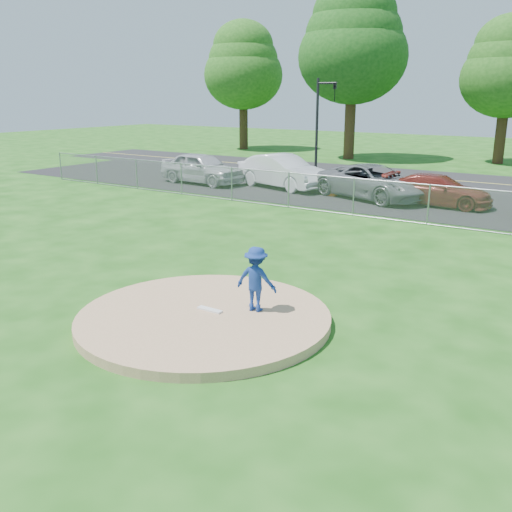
# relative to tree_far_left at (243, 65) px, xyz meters

# --- Properties ---
(ground) EXTENTS (120.00, 120.00, 0.00)m
(ground) POSITION_rel_tree_far_left_xyz_m (22.00, -23.00, -7.06)
(ground) COLOR #154A10
(ground) RESTS_ON ground
(pitchers_mound) EXTENTS (5.40, 5.40, 0.20)m
(pitchers_mound) POSITION_rel_tree_far_left_xyz_m (22.00, -33.00, -6.96)
(pitchers_mound) COLOR tan
(pitchers_mound) RESTS_ON ground
(pitching_rubber) EXTENTS (0.60, 0.15, 0.04)m
(pitching_rubber) POSITION_rel_tree_far_left_xyz_m (22.00, -32.80, -6.84)
(pitching_rubber) COLOR white
(pitching_rubber) RESTS_ON pitchers_mound
(chain_link_fence) EXTENTS (40.00, 0.06, 1.50)m
(chain_link_fence) POSITION_rel_tree_far_left_xyz_m (22.00, -21.00, -6.31)
(chain_link_fence) COLOR gray
(chain_link_fence) RESTS_ON ground
(parking_lot) EXTENTS (50.00, 8.00, 0.01)m
(parking_lot) POSITION_rel_tree_far_left_xyz_m (22.00, -16.50, -7.05)
(parking_lot) COLOR black
(parking_lot) RESTS_ON ground
(street) EXTENTS (60.00, 7.00, 0.01)m
(street) POSITION_rel_tree_far_left_xyz_m (22.00, -9.00, -7.06)
(street) COLOR black
(street) RESTS_ON ground
(tree_far_left) EXTENTS (6.72, 6.72, 10.74)m
(tree_far_left) POSITION_rel_tree_far_left_xyz_m (0.00, 0.00, 0.00)
(tree_far_left) COLOR #332212
(tree_far_left) RESTS_ON ground
(tree_left) EXTENTS (7.84, 7.84, 12.53)m
(tree_left) POSITION_rel_tree_far_left_xyz_m (11.00, -2.00, 1.18)
(tree_left) COLOR #382514
(tree_left) RESTS_ON ground
(tree_center) EXTENTS (6.16, 6.16, 9.84)m
(tree_center) POSITION_rel_tree_far_left_xyz_m (21.00, 1.00, -0.59)
(tree_center) COLOR #362013
(tree_center) RESTS_ON ground
(traffic_signal_left) EXTENTS (1.28, 0.20, 5.60)m
(traffic_signal_left) POSITION_rel_tree_far_left_xyz_m (13.24, -11.00, -3.70)
(traffic_signal_left) COLOR black
(traffic_signal_left) RESTS_ON ground
(pitcher) EXTENTS (0.98, 0.65, 1.41)m
(pitcher) POSITION_rel_tree_far_left_xyz_m (22.82, -32.22, -6.15)
(pitcher) COLOR navy
(pitcher) RESTS_ON pitchers_mound
(traffic_cone) EXTENTS (0.34, 0.34, 0.66)m
(traffic_cone) POSITION_rel_tree_far_left_xyz_m (17.27, -17.31, -6.72)
(traffic_cone) COLOR #FD530D
(traffic_cone) RESTS_ON parking_lot
(parked_car_silver) EXTENTS (5.03, 2.30, 1.67)m
(parked_car_silver) POSITION_rel_tree_far_left_xyz_m (9.61, -17.73, -6.21)
(parked_car_silver) COLOR #B8B8BD
(parked_car_silver) RESTS_ON parking_lot
(parked_car_white) EXTENTS (5.45, 3.05, 1.70)m
(parked_car_white) POSITION_rel_tree_far_left_xyz_m (14.06, -16.64, -6.20)
(parked_car_white) COLOR white
(parked_car_white) RESTS_ON parking_lot
(parked_car_gray) EXTENTS (6.16, 4.34, 1.56)m
(parked_car_gray) POSITION_rel_tree_far_left_xyz_m (19.17, -17.01, -6.27)
(parked_car_gray) COLOR slate
(parked_car_gray) RESTS_ON parking_lot
(parked_car_darkred) EXTENTS (4.60, 1.89, 1.33)m
(parked_car_darkred) POSITION_rel_tree_far_left_xyz_m (22.15, -16.99, -6.38)
(parked_car_darkred) COLOR maroon
(parked_car_darkred) RESTS_ON parking_lot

